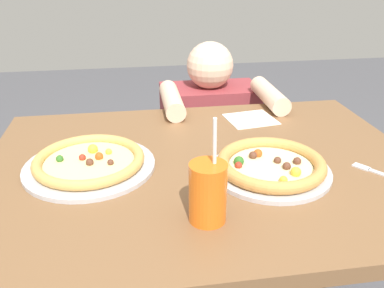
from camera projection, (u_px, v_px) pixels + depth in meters
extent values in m
cube|color=brown|center=(205.00, 170.00, 1.13)|extent=(1.21, 0.90, 0.04)
cylinder|color=brown|center=(51.00, 220.00, 1.55)|extent=(0.07, 0.07, 0.71)
cylinder|color=brown|center=(312.00, 197.00, 1.69)|extent=(0.07, 0.07, 0.71)
cylinder|color=#B7B7BC|center=(270.00, 171.00, 1.07)|extent=(0.32, 0.32, 0.01)
cylinder|color=beige|center=(271.00, 167.00, 1.07)|extent=(0.22, 0.22, 0.01)
torus|color=#C68C47|center=(271.00, 163.00, 1.06)|extent=(0.29, 0.29, 0.03)
sphere|color=gold|center=(296.00, 172.00, 1.02)|extent=(0.03, 0.03, 0.03)
sphere|color=gold|center=(283.00, 180.00, 0.98)|extent=(0.02, 0.02, 0.02)
sphere|color=#2D6623|center=(239.00, 161.00, 1.07)|extent=(0.03, 0.03, 0.03)
sphere|color=#BF4C19|center=(258.00, 153.00, 1.11)|extent=(0.02, 0.02, 0.02)
sphere|color=brown|center=(297.00, 161.00, 1.07)|extent=(0.02, 0.02, 0.02)
sphere|color=brown|center=(287.00, 166.00, 1.05)|extent=(0.02, 0.02, 0.02)
sphere|color=maroon|center=(239.00, 165.00, 1.05)|extent=(0.02, 0.02, 0.02)
sphere|color=brown|center=(253.00, 155.00, 1.10)|extent=(0.02, 0.02, 0.02)
sphere|color=brown|center=(278.00, 160.00, 1.08)|extent=(0.02, 0.02, 0.02)
cylinder|color=#B7B7BC|center=(90.00, 166.00, 1.09)|extent=(0.35, 0.35, 0.01)
cylinder|color=#EFD68C|center=(89.00, 163.00, 1.09)|extent=(0.24, 0.24, 0.01)
torus|color=tan|center=(89.00, 160.00, 1.09)|extent=(0.30, 0.30, 0.03)
sphere|color=gold|center=(109.00, 152.00, 1.13)|extent=(0.02, 0.02, 0.02)
sphere|color=maroon|center=(82.00, 157.00, 1.09)|extent=(0.02, 0.02, 0.02)
sphere|color=gold|center=(93.00, 149.00, 1.13)|extent=(0.03, 0.03, 0.03)
sphere|color=brown|center=(90.00, 163.00, 1.07)|extent=(0.02, 0.02, 0.02)
sphere|color=#2D6623|center=(60.00, 159.00, 1.09)|extent=(0.02, 0.02, 0.02)
sphere|color=brown|center=(111.00, 162.00, 1.07)|extent=(0.02, 0.02, 0.02)
sphere|color=#BF4C19|center=(99.00, 156.00, 1.10)|extent=(0.02, 0.02, 0.02)
cylinder|color=orange|center=(208.00, 193.00, 0.86)|extent=(0.08, 0.08, 0.14)
cylinder|color=white|center=(215.00, 145.00, 0.81)|extent=(0.01, 0.02, 0.12)
cube|color=white|center=(251.00, 119.00, 1.42)|extent=(0.18, 0.17, 0.00)
cube|color=silver|center=(361.00, 167.00, 1.10)|extent=(0.05, 0.05, 0.00)
cylinder|color=#333847|center=(208.00, 192.00, 1.97)|extent=(0.33, 0.33, 0.45)
cube|color=maroon|center=(209.00, 120.00, 1.81)|extent=(0.42, 0.22, 0.31)
sphere|color=beige|center=(210.00, 65.00, 1.70)|extent=(0.20, 0.20, 0.20)
cylinder|color=beige|center=(172.00, 100.00, 1.50)|extent=(0.07, 0.28, 0.07)
cylinder|color=beige|center=(269.00, 95.00, 1.55)|extent=(0.07, 0.28, 0.07)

